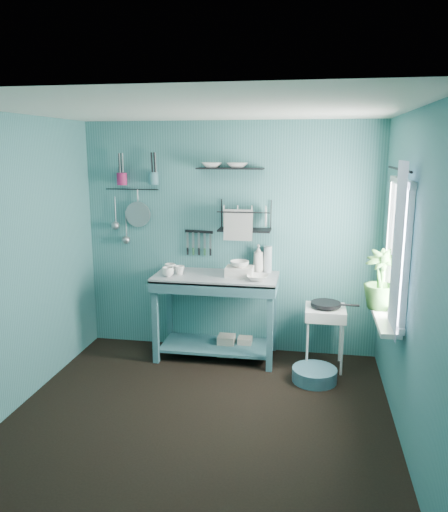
% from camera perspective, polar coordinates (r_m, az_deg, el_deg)
% --- Properties ---
extents(floor, '(3.20, 3.20, 0.00)m').
position_cam_1_polar(floor, '(4.45, -2.64, -17.63)').
color(floor, black).
rests_on(floor, ground).
extents(ceiling, '(3.20, 3.20, 0.00)m').
position_cam_1_polar(ceiling, '(3.87, -3.02, 16.44)').
color(ceiling, silver).
rests_on(ceiling, ground).
extents(wall_back, '(3.20, 0.00, 3.20)m').
position_cam_1_polar(wall_back, '(5.42, 0.66, 1.97)').
color(wall_back, '#387273').
rests_on(wall_back, ground).
extents(wall_front, '(3.20, 0.00, 3.20)m').
position_cam_1_polar(wall_front, '(2.61, -10.17, -9.69)').
color(wall_front, '#387273').
rests_on(wall_front, ground).
extents(wall_left, '(0.00, 3.00, 3.00)m').
position_cam_1_polar(wall_left, '(4.60, -22.67, -0.85)').
color(wall_left, '#387273').
rests_on(wall_left, ground).
extents(wall_right, '(0.00, 3.00, 3.00)m').
position_cam_1_polar(wall_right, '(3.96, 20.45, -2.67)').
color(wall_right, '#387273').
rests_on(wall_right, ground).
extents(work_counter, '(1.34, 0.75, 0.91)m').
position_cam_1_polar(work_counter, '(5.38, -0.87, -6.86)').
color(work_counter, '#35666F').
rests_on(work_counter, floor).
extents(mug_left, '(0.12, 0.12, 0.10)m').
position_cam_1_polar(mug_left, '(5.19, -6.44, -1.82)').
color(mug_left, white).
rests_on(mug_left, work_counter).
extents(mug_mid, '(0.14, 0.14, 0.09)m').
position_cam_1_polar(mug_mid, '(5.26, -5.08, -1.63)').
color(mug_mid, white).
rests_on(mug_mid, work_counter).
extents(mug_right, '(0.17, 0.17, 0.10)m').
position_cam_1_polar(mug_right, '(5.35, -6.16, -1.40)').
color(mug_right, white).
rests_on(mug_right, work_counter).
extents(wash_tub, '(0.28, 0.22, 0.10)m').
position_cam_1_polar(wash_tub, '(5.17, 1.79, -1.78)').
color(wash_tub, silver).
rests_on(wash_tub, work_counter).
extents(tub_bowl, '(0.20, 0.19, 0.06)m').
position_cam_1_polar(tub_bowl, '(5.15, 1.80, -0.91)').
color(tub_bowl, white).
rests_on(tub_bowl, wash_tub).
extents(soap_bottle, '(0.11, 0.12, 0.30)m').
position_cam_1_polar(soap_bottle, '(5.34, 3.94, -0.25)').
color(soap_bottle, silver).
rests_on(soap_bottle, work_counter).
extents(water_bottle, '(0.09, 0.09, 0.28)m').
position_cam_1_polar(water_bottle, '(5.36, 5.02, -0.35)').
color(water_bottle, '#A6B2BA').
rests_on(water_bottle, work_counter).
extents(counter_bowl, '(0.22, 0.22, 0.05)m').
position_cam_1_polar(counter_bowl, '(5.03, 3.84, -2.48)').
color(counter_bowl, white).
rests_on(counter_bowl, work_counter).
extents(hotplate_stand, '(0.41, 0.41, 0.64)m').
position_cam_1_polar(hotplate_stand, '(5.27, 11.39, -9.10)').
color(hotplate_stand, white).
rests_on(hotplate_stand, floor).
extents(frying_pan, '(0.30, 0.30, 0.03)m').
position_cam_1_polar(frying_pan, '(5.15, 11.55, -5.39)').
color(frying_pan, black).
rests_on(frying_pan, hotplate_stand).
extents(knife_strip, '(0.32, 0.07, 0.03)m').
position_cam_1_polar(knife_strip, '(5.44, -2.88, 2.80)').
color(knife_strip, black).
rests_on(knife_strip, wall_back).
extents(dish_rack, '(0.58, 0.32, 0.32)m').
position_cam_1_polar(dish_rack, '(5.22, 2.38, 4.62)').
color(dish_rack, black).
rests_on(dish_rack, wall_back).
extents(upper_shelf, '(0.70, 0.19, 0.01)m').
position_cam_1_polar(upper_shelf, '(5.24, 0.71, 9.97)').
color(upper_shelf, black).
rests_on(upper_shelf, wall_back).
extents(shelf_bowl_left, '(0.23, 0.23, 0.05)m').
position_cam_1_polar(shelf_bowl_left, '(5.27, -1.41, 10.99)').
color(shelf_bowl_left, white).
rests_on(shelf_bowl_left, upper_shelf).
extents(shelf_bowl_right, '(0.23, 0.23, 0.05)m').
position_cam_1_polar(shelf_bowl_right, '(5.22, 1.54, 10.00)').
color(shelf_bowl_right, white).
rests_on(shelf_bowl_right, upper_shelf).
extents(utensil_cup_magenta, '(0.11, 0.11, 0.13)m').
position_cam_1_polar(utensil_cup_magenta, '(5.58, -11.60, 8.63)').
color(utensil_cup_magenta, '#961B4C').
rests_on(utensil_cup_magenta, wall_back).
extents(utensil_cup_teal, '(0.11, 0.11, 0.13)m').
position_cam_1_polar(utensil_cup_teal, '(5.46, -8.07, 8.77)').
color(utensil_cup_teal, '#386B75').
rests_on(utensil_cup_teal, wall_back).
extents(colander, '(0.28, 0.03, 0.28)m').
position_cam_1_polar(colander, '(5.59, -9.81, 4.72)').
color(colander, '#969A9D').
rests_on(colander, wall_back).
extents(ladle_outer, '(0.01, 0.01, 0.30)m').
position_cam_1_polar(ladle_outer, '(5.69, -12.32, 5.14)').
color(ladle_outer, '#969A9D').
rests_on(ladle_outer, wall_back).
extents(ladle_inner, '(0.01, 0.01, 0.30)m').
position_cam_1_polar(ladle_inner, '(5.66, -11.13, 3.54)').
color(ladle_inner, '#969A9D').
rests_on(ladle_inner, wall_back).
extents(hook_rail, '(0.60, 0.01, 0.01)m').
position_cam_1_polar(hook_rail, '(5.60, -10.45, 7.51)').
color(hook_rail, black).
rests_on(hook_rail, wall_back).
extents(window_glass, '(0.00, 1.10, 1.10)m').
position_cam_1_polar(window_glass, '(4.35, 19.36, 0.74)').
color(window_glass, white).
rests_on(window_glass, wall_right).
extents(windowsill, '(0.16, 0.95, 0.04)m').
position_cam_1_polar(windowsill, '(4.49, 17.75, -6.62)').
color(windowsill, white).
rests_on(windowsill, wall_right).
extents(curtain, '(0.00, 1.35, 1.35)m').
position_cam_1_polar(curtain, '(4.04, 19.17, 0.64)').
color(curtain, white).
rests_on(curtain, wall_right).
extents(curtain_rod, '(0.02, 1.05, 0.02)m').
position_cam_1_polar(curtain_rod, '(4.27, 19.38, 9.34)').
color(curtain_rod, black).
rests_on(curtain_rod, wall_right).
extents(potted_plant, '(0.34, 0.34, 0.52)m').
position_cam_1_polar(potted_plant, '(4.57, 17.48, -2.58)').
color(potted_plant, '#316629').
rests_on(potted_plant, windowsill).
extents(storage_tin_large, '(0.18, 0.18, 0.22)m').
position_cam_1_polar(storage_tin_large, '(5.53, 0.27, -10.16)').
color(storage_tin_large, tan).
rests_on(storage_tin_large, floor).
extents(storage_tin_small, '(0.15, 0.15, 0.20)m').
position_cam_1_polar(storage_tin_small, '(5.53, 2.40, -10.26)').
color(storage_tin_small, tan).
rests_on(storage_tin_small, floor).
extents(floor_basin, '(0.43, 0.43, 0.13)m').
position_cam_1_polar(floor_basin, '(5.04, 10.30, -13.21)').
color(floor_basin, teal).
rests_on(floor_basin, floor).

